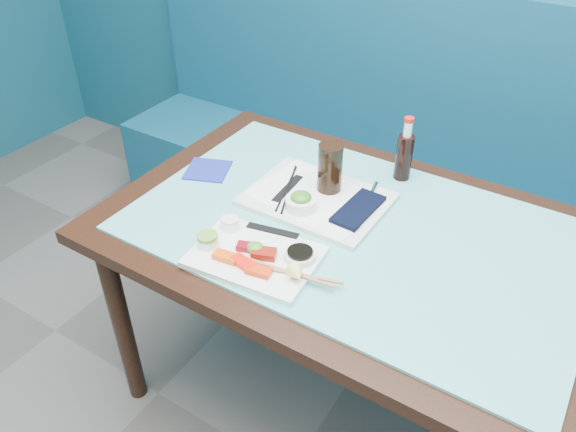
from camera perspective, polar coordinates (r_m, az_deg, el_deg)
The scene contains 34 objects.
booth_bench at distance 2.44m, azimuth 15.07°, elevation 1.88°, with size 3.00×0.56×1.17m.
dining_table at distance 1.62m, azimuth 6.56°, elevation -3.76°, with size 1.40×0.90×0.75m.
glass_top at distance 1.57m, azimuth 6.78°, elevation -1.33°, with size 1.22×0.76×0.01m, color #5CB8B7.
sashimi_plate at distance 1.45m, azimuth -3.37°, elevation -4.15°, with size 0.32×0.23×0.02m, color white.
salmon_left at distance 1.43m, azimuth -6.31°, elevation -4.15°, with size 0.07×0.03×0.02m, color #F54E09.
salmon_mid at distance 1.41m, azimuth -4.57°, elevation -4.76°, with size 0.07×0.03×0.02m, color #FF1B0A.
salmon_right at distance 1.38m, azimuth -3.01°, elevation -5.62°, with size 0.06×0.03×0.02m, color red.
tuna_left at distance 1.46m, azimuth -4.25°, elevation -3.14°, with size 0.05×0.03×0.02m, color maroon.
tuna_right at distance 1.43m, azimuth -2.46°, elevation -3.83°, with size 0.06×0.04×0.02m, color maroon.
seaweed_garnish at distance 1.44m, azimuth -3.34°, elevation -3.23°, with size 0.05×0.04×0.03m, color #408A1F.
ramekin_wasabi at distance 1.48m, azimuth -8.16°, elevation -2.59°, with size 0.06×0.06×0.02m, color white.
wasabi_fill at distance 1.47m, azimuth -8.22°, elevation -2.06°, with size 0.05×0.05×0.01m, color olive.
ramekin_ginger at distance 1.53m, azimuth -5.90°, elevation -0.89°, with size 0.05×0.05×0.02m, color white.
ginger_fill at distance 1.52m, azimuth -5.94°, elevation -0.41°, with size 0.05×0.05×0.01m, color #F5DBC9.
soy_dish at distance 1.43m, azimuth 1.23°, elevation -4.01°, with size 0.08×0.08×0.02m, color silver.
soy_fill at distance 1.42m, azimuth 1.23°, elevation -3.67°, with size 0.07×0.07×0.01m, color black.
lemon_wedge at distance 1.35m, azimuth 0.92°, elevation -5.96°, with size 0.05×0.05×0.04m, color #F7ED75.
chopstick_sleeve at distance 1.52m, azimuth -1.57°, elevation -1.48°, with size 0.15×0.02×0.00m, color black.
wooden_chopstick_a at distance 1.38m, azimuth -0.00°, elevation -5.68°, with size 0.01×0.01×0.25m, color #A8734F.
wooden_chopstick_b at distance 1.38m, azimuth 0.35°, elevation -5.83°, with size 0.01×0.01×0.26m, color #A06E4B.
serving_tray at distance 1.66m, azimuth 2.94°, elevation 1.72°, with size 0.40×0.30×0.01m, color silver.
paper_placemat at distance 1.65m, azimuth 2.95°, elevation 1.97°, with size 0.36×0.25×0.00m, color white.
seaweed_bowl at distance 1.59m, azimuth 1.31°, elevation 1.29°, with size 0.09×0.09×0.04m, color white.
seaweed_salad at distance 1.58m, azimuth 1.32°, elevation 1.91°, with size 0.06×0.06×0.03m, color #34791C.
cola_glass at distance 1.65m, azimuth 4.29°, elevation 4.90°, with size 0.07×0.07×0.15m, color black.
navy_pouch at distance 1.60m, azimuth 7.15°, elevation 0.68°, with size 0.08×0.19×0.01m, color black.
fork at distance 1.68m, azimuth 8.56°, elevation 2.47°, with size 0.01×0.01×0.10m, color silver.
black_chopstick_a at distance 1.68m, azimuth -0.14°, elevation 2.88°, with size 0.01×0.01×0.24m, color black.
black_chopstick_b at distance 1.68m, azimuth 0.09°, elevation 2.81°, with size 0.01×0.01×0.26m, color black.
tray_sleeve at distance 1.68m, azimuth -0.02°, elevation 2.81°, with size 0.03×0.16×0.00m, color black.
cola_bottle_body at distance 1.77m, azimuth 11.70°, elevation 5.85°, with size 0.05×0.05×0.15m, color black.
cola_bottle_neck at distance 1.72m, azimuth 12.09°, elevation 8.64°, with size 0.03×0.03×0.05m, color white.
cola_bottle_cap at distance 1.71m, azimuth 12.22°, elevation 9.55°, with size 0.03×0.03×0.01m, color red.
blue_napkin at distance 1.82m, azimuth -8.16°, elevation 4.65°, with size 0.13×0.13×0.01m, color navy.
Camera 1 is at (0.50, 0.31, 1.71)m, focal length 35.00 mm.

